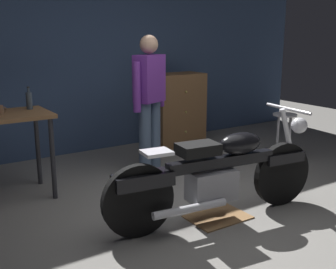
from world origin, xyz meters
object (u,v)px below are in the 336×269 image
mug_brown_stoneware (0,110)px  bottle (29,100)px  person_standing (149,98)px  wooden_dresser (177,110)px  motorcycle (218,173)px  shop_stool (284,124)px

mug_brown_stoneware → bottle: bottle is taller
person_standing → bottle: 1.40m
person_standing → wooden_dresser: (1.00, 0.85, -0.38)m
motorcycle → mug_brown_stoneware: size_ratio=20.08×
shop_stool → bottle: bearing=166.3°
motorcycle → wooden_dresser: wooden_dresser is taller
person_standing → bottle: (-1.39, 0.16, 0.07)m
motorcycle → person_standing: 1.63m
shop_stool → motorcycle: bearing=-154.1°
bottle → shop_stool: bearing=-13.7°
mug_brown_stoneware → shop_stool: bearing=-9.7°
person_standing → shop_stool: size_ratio=2.61×
person_standing → mug_brown_stoneware: 1.73m
wooden_dresser → person_standing: bearing=-139.5°
shop_stool → mug_brown_stoneware: bearing=170.3°
wooden_dresser → shop_stool: bearing=-63.1°
shop_stool → bottle: size_ratio=2.66×
person_standing → shop_stool: bearing=137.7°
shop_stool → wooden_dresser: size_ratio=0.58×
wooden_dresser → bottle: (-2.39, -0.69, 0.45)m
shop_stool → person_standing: bearing=160.9°
wooden_dresser → mug_brown_stoneware: size_ratio=10.13×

